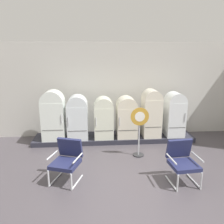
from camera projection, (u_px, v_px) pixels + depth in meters
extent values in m
cube|color=#484348|center=(127.00, 192.00, 4.95)|extent=(12.00, 10.00, 0.05)
cube|color=beige|center=(113.00, 90.00, 8.06)|extent=(11.76, 0.12, 3.29)
cube|color=#47443F|center=(113.00, 52.00, 7.73)|extent=(11.76, 0.07, 0.06)
cube|color=#292A35|center=(114.00, 138.00, 7.84)|extent=(5.39, 0.95, 0.16)
cube|color=white|center=(54.00, 121.00, 7.37)|extent=(0.72, 0.59, 1.25)
cylinder|color=white|center=(52.00, 102.00, 7.21)|extent=(0.72, 0.58, 0.72)
cube|color=#383838|center=(53.00, 130.00, 7.14)|extent=(0.66, 0.01, 0.01)
cylinder|color=silver|center=(61.00, 119.00, 7.06)|extent=(0.02, 0.02, 0.28)
cube|color=silver|center=(78.00, 122.00, 7.46)|extent=(0.66, 0.61, 1.11)
cylinder|color=silver|center=(77.00, 106.00, 7.32)|extent=(0.66, 0.60, 0.66)
cube|color=#383838|center=(77.00, 131.00, 7.21)|extent=(0.61, 0.01, 0.01)
cylinder|color=silver|center=(68.00, 121.00, 7.10)|extent=(0.02, 0.02, 0.28)
cube|color=silver|center=(104.00, 122.00, 7.52)|extent=(0.62, 0.59, 1.06)
cylinder|color=silver|center=(104.00, 107.00, 7.39)|extent=(0.62, 0.58, 0.62)
cube|color=#383838|center=(104.00, 131.00, 7.28)|extent=(0.57, 0.01, 0.01)
cylinder|color=silver|center=(96.00, 122.00, 7.17)|extent=(0.02, 0.02, 0.28)
cube|color=silver|center=(126.00, 122.00, 7.63)|extent=(0.67, 0.68, 1.03)
cylinder|color=silver|center=(127.00, 107.00, 7.50)|extent=(0.67, 0.66, 0.67)
cube|color=#383838|center=(128.00, 130.00, 7.35)|extent=(0.61, 0.01, 0.01)
cylinder|color=silver|center=(120.00, 122.00, 7.24)|extent=(0.02, 0.02, 0.28)
cube|color=silver|center=(151.00, 117.00, 7.65)|extent=(0.59, 0.65, 1.30)
cylinder|color=silver|center=(152.00, 99.00, 7.48)|extent=(0.59, 0.64, 0.59)
cube|color=#383838|center=(153.00, 127.00, 7.39)|extent=(0.54, 0.01, 0.01)
cylinder|color=silver|center=(147.00, 116.00, 7.26)|extent=(0.02, 0.02, 0.28)
cube|color=white|center=(174.00, 119.00, 7.71)|extent=(0.60, 0.62, 1.19)
cylinder|color=white|center=(176.00, 101.00, 7.56)|extent=(0.60, 0.61, 0.60)
cube|color=#383838|center=(177.00, 128.00, 7.46)|extent=(0.55, 0.01, 0.01)
cylinder|color=silver|center=(185.00, 117.00, 7.38)|extent=(0.02, 0.02, 0.28)
cylinder|color=silver|center=(55.00, 179.00, 5.38)|extent=(0.25, 0.62, 0.04)
cylinder|color=silver|center=(48.00, 178.00, 5.05)|extent=(0.05, 0.05, 0.39)
cylinder|color=silver|center=(77.00, 182.00, 5.25)|extent=(0.25, 0.62, 0.04)
cylinder|color=silver|center=(71.00, 182.00, 4.92)|extent=(0.05, 0.05, 0.39)
cube|color=#23284F|center=(65.00, 164.00, 5.21)|extent=(0.75, 0.74, 0.09)
cube|color=#23284F|center=(70.00, 147.00, 5.42)|extent=(0.61, 0.35, 0.48)
cylinder|color=silver|center=(52.00, 155.00, 5.24)|extent=(0.20, 0.50, 0.04)
cylinder|color=silver|center=(78.00, 158.00, 5.09)|extent=(0.20, 0.50, 0.04)
cylinder|color=silver|center=(171.00, 183.00, 5.21)|extent=(0.09, 0.64, 0.04)
cylinder|color=silver|center=(178.00, 183.00, 4.88)|extent=(0.04, 0.04, 0.39)
cylinder|color=silver|center=(193.00, 181.00, 5.30)|extent=(0.09, 0.64, 0.04)
cylinder|color=silver|center=(201.00, 181.00, 4.97)|extent=(0.04, 0.04, 0.39)
cube|color=#23284F|center=(184.00, 165.00, 5.15)|extent=(0.64, 0.63, 0.09)
cube|color=#23284F|center=(179.00, 148.00, 5.37)|extent=(0.60, 0.22, 0.48)
cylinder|color=silver|center=(171.00, 159.00, 5.05)|extent=(0.08, 0.52, 0.04)
cylinder|color=silver|center=(198.00, 157.00, 5.15)|extent=(0.08, 0.52, 0.04)
cylinder|color=#2D2D30|center=(138.00, 155.00, 6.68)|extent=(0.32, 0.32, 0.03)
cylinder|color=silver|center=(139.00, 136.00, 6.53)|extent=(0.04, 0.04, 1.16)
cylinder|color=#BD892A|center=(140.00, 117.00, 6.35)|extent=(0.52, 0.02, 0.52)
cylinder|color=white|center=(140.00, 117.00, 6.34)|extent=(0.28, 0.00, 0.28)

